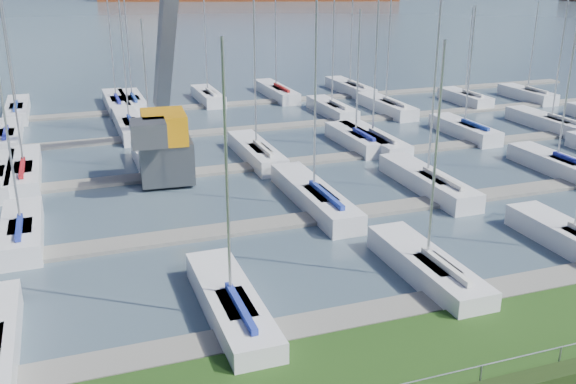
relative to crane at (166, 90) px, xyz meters
name	(u,v)px	position (x,y,z in m)	size (l,w,h in m)	color
fence	(424,379)	(3.03, -26.07, -4.13)	(0.04, 0.04, 80.00)	#95989E
docks	(217,170)	(3.03, -0.07, -5.55)	(90.00, 41.60, 0.25)	slate
crane	(166,90)	(0.00, 0.00, 0.00)	(5.12, 13.31, 22.35)	#515458
sailboat_fleet	(159,79)	(0.12, 3.70, 0.05)	(73.95, 49.69, 13.17)	silver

